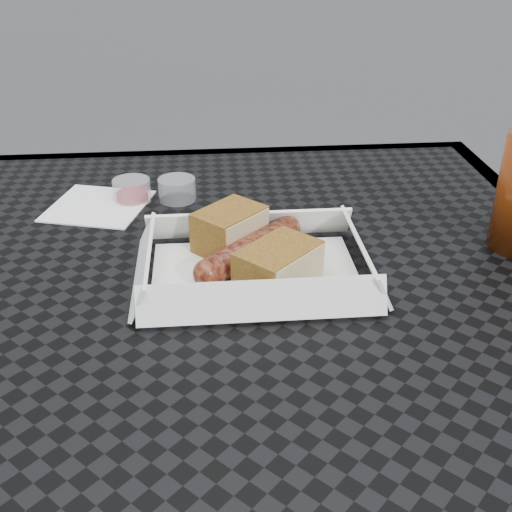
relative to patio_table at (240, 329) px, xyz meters
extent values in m
cube|color=black|center=(0.00, 0.00, 0.07)|extent=(0.80, 0.80, 0.01)
cube|color=black|center=(0.00, 0.39, 0.06)|extent=(0.80, 0.03, 0.03)
cylinder|color=black|center=(-0.35, 0.35, -0.30)|extent=(0.03, 0.03, 0.73)
cylinder|color=black|center=(0.35, 0.35, -0.30)|extent=(0.03, 0.03, 0.73)
cube|color=white|center=(0.02, -0.01, 0.08)|extent=(0.22, 0.15, 0.00)
cylinder|color=brown|center=(0.01, 0.01, 0.10)|extent=(0.12, 0.12, 0.03)
sphere|color=brown|center=(0.06, 0.06, 0.10)|extent=(0.03, 0.03, 0.03)
sphere|color=brown|center=(-0.03, -0.03, 0.10)|extent=(0.03, 0.03, 0.03)
cube|color=brown|center=(-0.01, 0.05, 0.10)|extent=(0.09, 0.09, 0.05)
cube|color=brown|center=(0.04, -0.03, 0.10)|extent=(0.10, 0.10, 0.04)
cylinder|color=#EB5A0A|center=(0.06, -0.06, 0.08)|extent=(0.02, 0.02, 0.00)
torus|color=white|center=(0.07, -0.07, 0.08)|extent=(0.02, 0.02, 0.00)
cube|color=#B2D17F|center=(0.07, -0.06, 0.08)|extent=(0.02, 0.02, 0.00)
cube|color=white|center=(-0.18, 0.19, 0.08)|extent=(0.15, 0.15, 0.00)
cylinder|color=maroon|center=(-0.13, 0.20, 0.09)|extent=(0.05, 0.05, 0.03)
cylinder|color=silver|center=(-0.07, 0.20, 0.09)|extent=(0.05, 0.05, 0.03)
camera|label=1|loc=(-0.03, -0.60, 0.43)|focal=45.00mm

